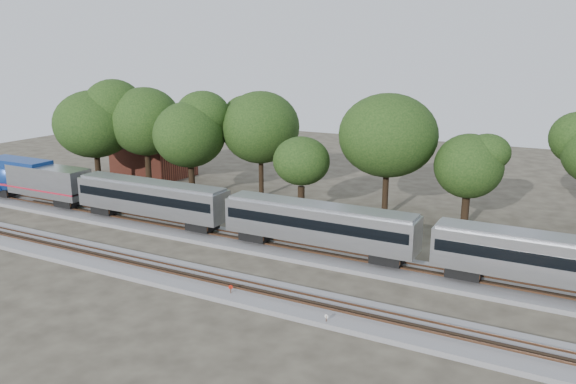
# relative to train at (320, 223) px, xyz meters

# --- Properties ---
(ground) EXTENTS (160.00, 160.00, 0.00)m
(ground) POSITION_rel_train_xyz_m (-5.96, -6.00, -3.36)
(ground) COLOR #383328
(ground) RESTS_ON ground
(track_far) EXTENTS (160.00, 5.00, 0.73)m
(track_far) POSITION_rel_train_xyz_m (-5.96, -0.00, -3.16)
(track_far) COLOR slate
(track_far) RESTS_ON ground
(track_near) EXTENTS (160.00, 5.00, 0.73)m
(track_near) POSITION_rel_train_xyz_m (-5.96, -10.00, -3.16)
(track_near) COLOR slate
(track_near) RESTS_ON ground
(train) EXTENTS (95.98, 3.32, 4.89)m
(train) POSITION_rel_train_xyz_m (0.00, 0.00, 0.00)
(train) COLOR #B7BABF
(train) RESTS_ON ground
(switch_stand_red) EXTENTS (0.32, 0.17, 1.07)m
(switch_stand_red) POSITION_rel_train_xyz_m (-2.48, -11.28, -2.68)
(switch_stand_red) COLOR #512D19
(switch_stand_red) RESTS_ON ground
(switch_stand_white) EXTENTS (0.29, 0.09, 0.93)m
(switch_stand_white) POSITION_rel_train_xyz_m (6.04, -12.14, -2.77)
(switch_stand_white) COLOR #512D19
(switch_stand_white) RESTS_ON ground
(switch_lever) EXTENTS (0.58, 0.47, 0.30)m
(switch_lever) POSITION_rel_train_xyz_m (1.51, -11.18, -3.21)
(switch_lever) COLOR #512D19
(switch_lever) RESTS_ON ground
(brick_building) EXTENTS (12.01, 9.01, 5.44)m
(brick_building) POSITION_rel_train_xyz_m (-37.33, 20.29, -0.63)
(brick_building) COLOR brown
(brick_building) RESTS_ON ground
(tree_0) EXTENTS (9.17, 9.17, 12.93)m
(tree_0) POSITION_rel_train_xyz_m (-38.27, 9.98, 5.64)
(tree_0) COLOR black
(tree_0) RESTS_ON ground
(tree_1) EXTENTS (9.60, 9.60, 13.53)m
(tree_1) POSITION_rel_train_xyz_m (-31.72, 12.80, 6.06)
(tree_1) COLOR black
(tree_1) RESTS_ON ground
(tree_2) EXTENTS (8.61, 8.61, 12.14)m
(tree_2) POSITION_rel_train_xyz_m (-23.31, 11.40, 5.09)
(tree_2) COLOR black
(tree_2) RESTS_ON ground
(tree_3) EXTENTS (9.32, 9.32, 13.14)m
(tree_3) POSITION_rel_train_xyz_m (-16.07, 16.71, 5.79)
(tree_3) COLOR black
(tree_3) RESTS_ON ground
(tree_4) EXTENTS (6.61, 6.61, 9.33)m
(tree_4) POSITION_rel_train_xyz_m (-7.53, 11.27, 3.12)
(tree_4) COLOR black
(tree_4) RESTS_ON ground
(tree_5) EXTENTS (9.64, 9.64, 13.59)m
(tree_5) POSITION_rel_train_xyz_m (1.17, 15.53, 6.11)
(tree_5) COLOR black
(tree_5) RESTS_ON ground
(tree_6) EXTENTS (6.94, 6.94, 9.79)m
(tree_6) POSITION_rel_train_xyz_m (10.17, 15.56, 3.44)
(tree_6) COLOR black
(tree_6) RESTS_ON ground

